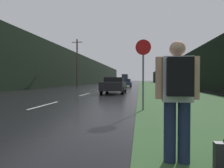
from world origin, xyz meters
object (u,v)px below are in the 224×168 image
Objects in this scene: car_passing_far at (126,83)px; car_passing_near at (114,85)px; stop_sign at (143,68)px; hitchhiker_with_backpack at (178,94)px; delivery_truck at (125,78)px; car_oncoming at (114,82)px.

car_passing_near is at bearing 90.00° from car_passing_far.
hitchhiker_with_backpack is (0.40, -5.02, -0.65)m from stop_sign.
car_passing_far is 0.52× the size of delivery_truck.
delivery_truck is (-6.84, 84.74, 0.31)m from stop_sign.
delivery_truck reaches higher than stop_sign.
stop_sign reaches higher than hitchhiker_with_backpack.
hitchhiker_with_backpack is at bearing -81.49° from car_oncoming.
hitchhiker_with_backpack is 0.38× the size of car_passing_far.
hitchhiker_with_backpack is 0.20× the size of delivery_truck.
car_passing_far is 1.14× the size of car_oncoming.
stop_sign reaches higher than car_passing_far.
stop_sign is 85.02m from delivery_truck.
delivery_truck reaches higher than car_passing_far.
car_passing_far is at bearing -90.00° from car_passing_near.
car_passing_far is (-2.45, 26.47, -0.96)m from stop_sign.
delivery_truck is (-4.39, 74.53, 1.23)m from car_passing_near.
car_oncoming is at bearing -90.00° from delivery_truck.
hitchhiker_with_backpack is 31.62m from car_passing_far.
car_passing_near is 0.54× the size of delivery_truck.
stop_sign is 0.69× the size of car_oncoming.
stop_sign is at bearing -81.03° from car_oncoming.
car_oncoming is 0.46× the size of delivery_truck.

